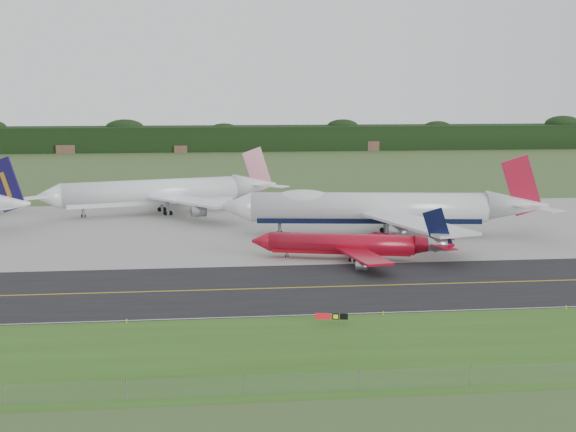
# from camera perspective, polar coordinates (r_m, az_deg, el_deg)

# --- Properties ---
(ground) EXTENTS (600.00, 600.00, 0.00)m
(ground) POSITION_cam_1_polar(r_m,az_deg,el_deg) (132.43, 3.53, -4.60)
(ground) COLOR #3C5427
(ground) RESTS_ON ground
(grass_verge) EXTENTS (400.00, 30.00, 0.01)m
(grass_verge) POSITION_cam_1_polar(r_m,az_deg,el_deg) (99.47, 7.00, -9.36)
(grass_verge) COLOR #305519
(grass_verge) RESTS_ON ground
(taxiway) EXTENTS (400.00, 32.00, 0.02)m
(taxiway) POSITION_cam_1_polar(r_m,az_deg,el_deg) (128.61, 3.83, -5.01)
(taxiway) COLOR black
(taxiway) RESTS_ON ground
(apron) EXTENTS (400.00, 78.00, 0.01)m
(apron) POSITION_cam_1_polar(r_m,az_deg,el_deg) (181.83, 0.80, -0.79)
(apron) COLOR gray
(apron) RESTS_ON ground
(taxiway_centreline) EXTENTS (400.00, 0.40, 0.00)m
(taxiway_centreline) POSITION_cam_1_polar(r_m,az_deg,el_deg) (128.60, 3.83, -5.01)
(taxiway_centreline) COLOR gold
(taxiway_centreline) RESTS_ON taxiway
(taxiway_edge_line) EXTENTS (400.00, 0.25, 0.00)m
(taxiway_edge_line) POSITION_cam_1_polar(r_m,az_deg,el_deg) (113.91, 5.21, -6.90)
(taxiway_edge_line) COLOR silver
(taxiway_edge_line) RESTS_ON taxiway
(perimeter_fence) EXTENTS (320.00, 0.10, 320.00)m
(perimeter_fence) POSITION_cam_1_polar(r_m,az_deg,el_deg) (87.24, 9.01, -11.34)
(perimeter_fence) COLOR slate
(perimeter_fence) RESTS_ON ground
(horizon_treeline) EXTENTS (700.00, 25.00, 12.00)m
(horizon_treeline) POSITION_cam_1_polar(r_m,az_deg,el_deg) (401.92, -3.14, 5.47)
(horizon_treeline) COLOR black
(horizon_treeline) RESTS_ON ground
(jet_ba_747) EXTENTS (69.44, 57.06, 17.46)m
(jet_ba_747) POSITION_cam_1_polar(r_m,az_deg,el_deg) (171.48, 6.58, 0.55)
(jet_ba_747) COLOR silver
(jet_ba_747) RESTS_ON ground
(jet_red_737) EXTENTS (36.91, 29.49, 10.09)m
(jet_red_737) POSITION_cam_1_polar(r_m,az_deg,el_deg) (147.83, 4.62, -2.05)
(jet_red_737) COLOR maroon
(jet_red_737) RESTS_ON ground
(jet_star_tail) EXTENTS (60.00, 49.13, 16.04)m
(jet_star_tail) POSITION_cam_1_polar(r_m,az_deg,el_deg) (203.03, -8.85, 1.68)
(jet_star_tail) COLOR white
(jet_star_tail) RESTS_ON ground
(taxiway_sign) EXTENTS (4.34, 0.90, 1.46)m
(taxiway_sign) POSITION_cam_1_polar(r_m,az_deg,el_deg) (108.50, 3.11, -7.15)
(taxiway_sign) COLOR slate
(taxiway_sign) RESTS_ON ground
(edge_marker_left) EXTENTS (0.16, 0.16, 0.50)m
(edge_marker_left) POSITION_cam_1_polar(r_m,az_deg,el_deg) (111.18, -11.41, -7.33)
(edge_marker_left) COLOR yellow
(edge_marker_left) RESTS_ON ground
(edge_marker_center) EXTENTS (0.16, 0.16, 0.50)m
(edge_marker_center) POSITION_cam_1_polar(r_m,az_deg,el_deg) (113.53, 6.79, -6.87)
(edge_marker_center) COLOR yellow
(edge_marker_center) RESTS_ON ground
(edge_marker_right) EXTENTS (0.16, 0.16, 0.50)m
(edge_marker_right) POSITION_cam_1_polar(r_m,az_deg,el_deg) (122.26, 19.17, -6.15)
(edge_marker_right) COLOR yellow
(edge_marker_right) RESTS_ON ground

